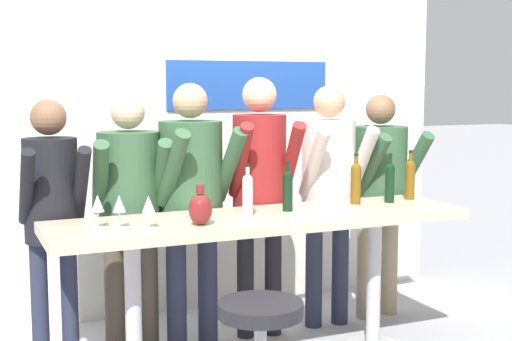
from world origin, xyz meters
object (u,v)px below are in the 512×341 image
person_far_left (52,203)px  wine_glass_1 (98,204)px  tasting_table (262,237)px  decorative_vase (200,209)px  person_center (260,177)px  wine_bottle_0 (390,181)px  person_left (130,196)px  wine_bottle_2 (288,189)px  wine_glass_2 (119,205)px  person_right (380,182)px  wine_bottle_1 (410,177)px  person_center_left (192,187)px  person_center_right (329,179)px  wine_bottle_4 (248,193)px  wine_bottle_3 (356,181)px  wine_glass_0 (148,205)px

person_far_left → wine_glass_1: size_ratio=9.02×
tasting_table → decorative_vase: decorative_vase is taller
person_center → wine_bottle_0: bearing=-22.1°
person_left → wine_glass_1: size_ratio=9.13×
wine_bottle_2 → wine_glass_2: bearing=-174.0°
wine_bottle_0 → decorative_vase: wine_bottle_0 is taller
person_right → wine_bottle_1: person_right is taller
wine_bottle_0 → wine_bottle_2: size_ratio=1.04×
tasting_table → person_center_left: (-0.27, 0.50, 0.24)m
wine_bottle_0 → decorative_vase: (-1.36, -0.22, -0.05)m
person_center_right → wine_bottle_0: person_center_right is taller
wine_glass_1 → decorative_vase: decorative_vase is taller
person_right → wine_bottle_1: (-0.03, -0.40, 0.08)m
person_center_left → person_right: 1.43m
person_center_right → wine_bottle_4: (-0.82, -0.52, 0.03)m
wine_bottle_0 → wine_glass_1: wine_bottle_0 is taller
person_right → wine_bottle_3: bearing=-141.9°
person_left → wine_bottle_1: size_ratio=4.96×
wine_bottle_2 → wine_glass_0: (-0.90, -0.18, -0.01)m
person_far_left → tasting_table: bearing=-24.1°
person_left → wine_glass_0: size_ratio=9.13×
wine_bottle_4 → decorative_vase: size_ratio=1.38×
person_center_left → person_right: (1.42, 0.03, -0.05)m
person_center_left → wine_bottle_4: 0.54m
wine_bottle_0 → wine_bottle_4: wine_bottle_0 is taller
person_center → wine_bottle_3: person_center is taller
wine_bottle_4 → wine_glass_0: size_ratio=1.72×
person_right → tasting_table: bearing=-159.6°
tasting_table → wine_bottle_2: size_ratio=8.21×
wine_bottle_3 → wine_glass_1: bearing=-176.2°
wine_bottle_1 → wine_glass_2: size_ratio=1.84×
wine_bottle_4 → person_center_left: bearing=107.8°
person_center_right → wine_glass_1: size_ratio=9.45×
person_center_right → wine_bottle_1: bearing=-38.6°
person_center_right → person_right: size_ratio=1.04×
wine_glass_0 → decorative_vase: bearing=-2.6°
wine_glass_2 → decorative_vase: 0.43m
person_far_left → decorative_vase: (0.70, -0.63, 0.02)m
person_left → decorative_vase: size_ratio=7.35×
person_far_left → wine_bottle_2: person_far_left is taller
tasting_table → wine_bottle_3: (0.70, 0.11, 0.28)m
person_left → wine_glass_2: 0.68m
person_center_right → decorative_vase: (-1.15, -0.64, -0.02)m
person_far_left → person_right: 2.29m
person_far_left → wine_bottle_3: (1.83, -0.38, 0.07)m
wine_glass_0 → person_right: bearing=19.5°
tasting_table → person_center: (0.20, 0.50, 0.28)m
person_center_left → wine_bottle_0: bearing=-25.9°
wine_bottle_2 → wine_bottle_1: bearing=4.6°
wine_bottle_0 → wine_glass_2: 1.79m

